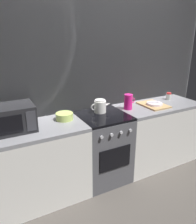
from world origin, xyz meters
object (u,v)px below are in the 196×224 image
object	(u,v)px
stove_unit	(103,147)
pitcher	(128,102)
dish_pile	(154,104)
mixing_bowl	(64,116)
microwave	(11,118)
spice_jar	(169,96)
kettle	(100,106)

from	to	relation	value
stove_unit	pitcher	size ratio (longest dim) A/B	4.50
dish_pile	mixing_bowl	bearing A→B (deg)	175.79
microwave	mixing_bowl	size ratio (longest dim) A/B	2.30
spice_jar	dish_pile	bearing A→B (deg)	-162.14
mixing_bowl	pitcher	bearing A→B (deg)	-2.56
microwave	dish_pile	xyz separation A→B (m)	(1.84, -0.05, -0.12)
microwave	pitcher	world-z (taller)	microwave
microwave	kettle	xyz separation A→B (m)	(1.06, 0.06, -0.05)
stove_unit	pitcher	world-z (taller)	pitcher
microwave	mixing_bowl	bearing A→B (deg)	3.85
kettle	spice_jar	bearing A→B (deg)	0.58
mixing_bowl	dish_pile	world-z (taller)	mixing_bowl
microwave	spice_jar	xyz separation A→B (m)	(2.25, 0.08, -0.08)
stove_unit	microwave	distance (m)	1.20
kettle	dish_pile	size ratio (longest dim) A/B	0.71
stove_unit	microwave	xyz separation A→B (m)	(-1.05, 0.04, 0.59)
kettle	spice_jar	distance (m)	1.18
stove_unit	dish_pile	size ratio (longest dim) A/B	2.25
pitcher	spice_jar	world-z (taller)	pitcher
kettle	mixing_bowl	world-z (taller)	kettle
microwave	pitcher	bearing A→B (deg)	0.00
pitcher	dish_pile	xyz separation A→B (m)	(0.39, -0.05, -0.08)
pitcher	stove_unit	bearing A→B (deg)	-174.32
dish_pile	pitcher	bearing A→B (deg)	172.19
mixing_bowl	kettle	bearing A→B (deg)	2.89
pitcher	spice_jar	bearing A→B (deg)	5.42
mixing_bowl	dish_pile	size ratio (longest dim) A/B	0.50
pitcher	spice_jar	xyz separation A→B (m)	(0.80, 0.08, -0.05)
spice_jar	kettle	bearing A→B (deg)	-179.42
microwave	pitcher	size ratio (longest dim) A/B	2.30
stove_unit	mixing_bowl	xyz separation A→B (m)	(-0.47, 0.08, 0.49)
microwave	stove_unit	bearing A→B (deg)	-2.19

